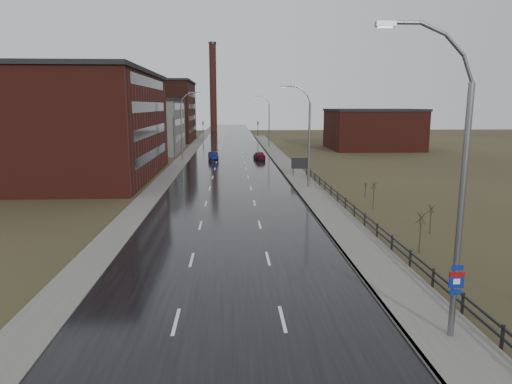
{
  "coord_description": "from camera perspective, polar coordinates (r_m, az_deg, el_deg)",
  "views": [
    {
      "loc": [
        0.15,
        -14.34,
        9.18
      ],
      "look_at": [
        1.91,
        18.14,
        3.0
      ],
      "focal_mm": 32.0,
      "sensor_mm": 36.0,
      "label": 1
    }
  ],
  "objects": [
    {
      "name": "streetlight_main",
      "position": [
        18.6,
        23.53,
        0.19
      ],
      "size": [
        3.91,
        0.29,
        12.11
      ],
      "color": "slate",
      "rests_on": "ground"
    },
    {
      "name": "curb_right",
      "position": [
        50.65,
        4.81,
        0.38
      ],
      "size": [
        0.16,
        180.0,
        0.18
      ],
      "primitive_type": "cube",
      "color": "slate",
      "rests_on": "ground"
    },
    {
      "name": "warehouse_mid",
      "position": [
        94.19,
        -14.36,
        8.05
      ],
      "size": [
        16.32,
        20.4,
        10.5
      ],
      "color": "slate",
      "rests_on": "ground"
    },
    {
      "name": "warehouse_near",
      "position": [
        63.04,
        -22.92,
        7.72
      ],
      "size": [
        22.44,
        28.56,
        13.5
      ],
      "color": "#471914",
      "rests_on": "ground"
    },
    {
      "name": "sidewalk_right",
      "position": [
        50.88,
        6.5,
        0.4
      ],
      "size": [
        3.2,
        180.0,
        0.18
      ],
      "primitive_type": "cube",
      "color": "#595651",
      "rests_on": "ground"
    },
    {
      "name": "shrub_f",
      "position": [
        47.23,
        13.52,
        0.29
      ],
      "size": [
        0.39,
        0.41,
        1.6
      ],
      "color": "#382D23",
      "rests_on": "ground"
    },
    {
      "name": "car_near",
      "position": [
        77.69,
        -5.36,
        4.44
      ],
      "size": [
        1.96,
        4.37,
        1.39
      ],
      "primitive_type": "imported",
      "rotation": [
        0.0,
        0.0,
        0.12
      ],
      "color": "#0B113B",
      "rests_on": "ground"
    },
    {
      "name": "sidewalk_left",
      "position": [
        75.36,
        -9.47,
        3.66
      ],
      "size": [
        2.4,
        260.0,
        0.12
      ],
      "primitive_type": "cube",
      "color": "#595651",
      "rests_on": "ground"
    },
    {
      "name": "smokestack",
      "position": [
        164.58,
        -5.39,
        12.92
      ],
      "size": [
        2.7,
        2.7,
        30.7
      ],
      "color": "#331611",
      "rests_on": "ground"
    },
    {
      "name": "shrub_d",
      "position": [
        35.48,
        21.0,
        -3.07
      ],
      "size": [
        0.51,
        0.54,
        2.15
      ],
      "color": "#382D23",
      "rests_on": "ground"
    },
    {
      "name": "traffic_light_left",
      "position": [
        134.66,
        -6.66,
        8.74
      ],
      "size": [
        0.58,
        2.73,
        5.3
      ],
      "color": "black",
      "rests_on": "ground"
    },
    {
      "name": "traffic_light_right",
      "position": [
        134.65,
        0.24,
        8.81
      ],
      "size": [
        0.58,
        2.73,
        5.3
      ],
      "color": "black",
      "rests_on": "ground"
    },
    {
      "name": "streetlight_right_mid",
      "position": [
        51.14,
        6.34,
        6.95
      ],
      "size": [
        3.36,
        0.28,
        11.35
      ],
      "color": "slate",
      "rests_on": "ground"
    },
    {
      "name": "guardrail",
      "position": [
        35.23,
        13.76,
        -3.47
      ],
      "size": [
        0.1,
        53.05,
        1.1
      ],
      "color": "black",
      "rests_on": "ground"
    },
    {
      "name": "road",
      "position": [
        74.9,
        -3.21,
        3.73
      ],
      "size": [
        14.0,
        300.0,
        0.06
      ],
      "primitive_type": "cube",
      "color": "black",
      "rests_on": "ground"
    },
    {
      "name": "shrub_e",
      "position": [
        42.36,
        14.49,
        -0.28
      ],
      "size": [
        0.59,
        0.62,
        2.48
      ],
      "color": "#382D23",
      "rests_on": "ground"
    },
    {
      "name": "streetlight_left",
      "position": [
        76.82,
        -9.06,
        8.14
      ],
      "size": [
        3.36,
        0.28,
        11.35
      ],
      "color": "slate",
      "rests_on": "ground"
    },
    {
      "name": "car_far",
      "position": [
        78.53,
        0.43,
        4.57
      ],
      "size": [
        2.06,
        4.31,
        1.42
      ],
      "primitive_type": "imported",
      "rotation": [
        0.0,
        0.0,
        3.23
      ],
      "color": "#550E19",
      "rests_on": "ground"
    },
    {
      "name": "ground",
      "position": [
        17.03,
        -3.36,
        -21.89
      ],
      "size": [
        320.0,
        320.0,
        0.0
      ],
      "primitive_type": "plane",
      "color": "#2D2819",
      "rests_on": "ground"
    },
    {
      "name": "shrub_c",
      "position": [
        30.57,
        19.86,
        -4.62
      ],
      "size": [
        0.63,
        0.66,
        2.66
      ],
      "color": "#382D23",
      "rests_on": "ground"
    },
    {
      "name": "streetlight_right_far",
      "position": [
        104.73,
        1.48,
        8.93
      ],
      "size": [
        3.36,
        0.28,
        11.35
      ],
      "color": "slate",
      "rests_on": "ground"
    },
    {
      "name": "billboard",
      "position": [
        59.91,
        5.52,
        3.52
      ],
      "size": [
        2.3,
        0.17,
        2.47
      ],
      "color": "black",
      "rests_on": "ground"
    },
    {
      "name": "building_right",
      "position": [
        101.07,
        14.38,
        7.64
      ],
      "size": [
        18.36,
        16.32,
        8.5
      ],
      "color": "#471914",
      "rests_on": "ground"
    },
    {
      "name": "warehouse_far",
      "position": [
        124.52,
        -14.03,
        9.79
      ],
      "size": [
        26.52,
        24.48,
        15.5
      ],
      "color": "#331611",
      "rests_on": "ground"
    }
  ]
}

